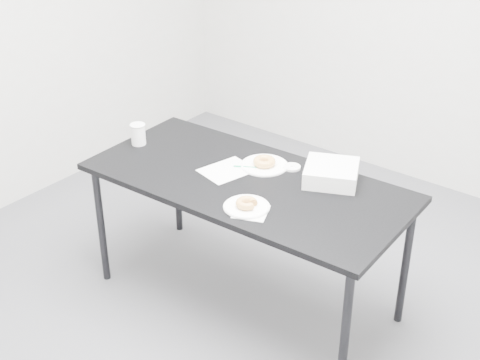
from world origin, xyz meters
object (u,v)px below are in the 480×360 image
Objects in this scene: plate_far at (264,165)px; bakery_box at (331,173)px; table at (247,189)px; scorecard at (227,170)px; donut_far at (264,162)px; pen at (245,167)px; plate_near at (247,207)px; donut_near at (247,203)px; coffee_cup at (138,134)px.

bakery_box reaches higher than plate_far.
bakery_box is (0.35, 0.26, 0.10)m from table.
donut_far is at bearing 66.62° from scorecard.
pen reaches higher than plate_near.
table is at bearing 127.34° from donut_near.
donut_near is 0.40× the size of bakery_box.
scorecard is at bearing 171.39° from table.
plate_far is at bearing 0.00° from donut_far.
bakery_box is (0.44, 0.16, 0.04)m from pen.
scorecard is 0.10m from pen.
coffee_cup reaches higher than bakery_box.
plate_near is at bearing -23.31° from scorecard.
bakery_box is (1.11, 0.30, -0.02)m from coffee_cup.
coffee_cup is at bearing -178.81° from table.
table is 0.16m from scorecard.
pen is at bearing 175.02° from bakery_box.
donut_near is at bearing -80.16° from pen.
donut_near is at bearing -64.79° from donut_far.
donut_far is at bearing 16.91° from coffee_cup.
plate_far is 2.13× the size of donut_far.
pen is 0.48× the size of plate_far.
donut_far reaches higher than pen.
scorecard is 0.40m from plate_near.
donut_far is 0.77m from coffee_cup.
donut_near is (0.00, -0.00, 0.02)m from plate_near.
bakery_box is at bearing 40.24° from scorecard.
scorecard is at bearing 142.51° from donut_near.
table is 7.64× the size of plate_near.
coffee_cup is at bearing -163.09° from plate_far.
scorecard is at bearing -127.56° from donut_far.
donut_far is at bearing 115.21° from plate_near.
coffee_cup is 0.46× the size of bakery_box.
scorecard is 0.21m from donut_far.
plate_near is 0.87× the size of plate_far.
plate_near is 0.45m from plate_far.
bakery_box is (0.18, 0.49, 0.04)m from plate_near.
table is 0.30m from donut_near.
plate_far is at bearing 21.02° from pen.
plate_near is 0.52m from bakery_box.
scorecard is 2.20× the size of donut_far.
scorecard is 1.18× the size of plate_near.
plate_near reaches higher than scorecard.
pen is at bearing 128.66° from plate_near.
table is 6.47× the size of bakery_box.
donut_far is (0.00, 0.00, 0.02)m from plate_far.
pen is at bearing 69.40° from scorecard.
donut_near is 0.86× the size of coffee_cup.
pen is 0.68m from coffee_cup.
coffee_cup is at bearing 168.76° from plate_near.
table is 0.20m from donut_far.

